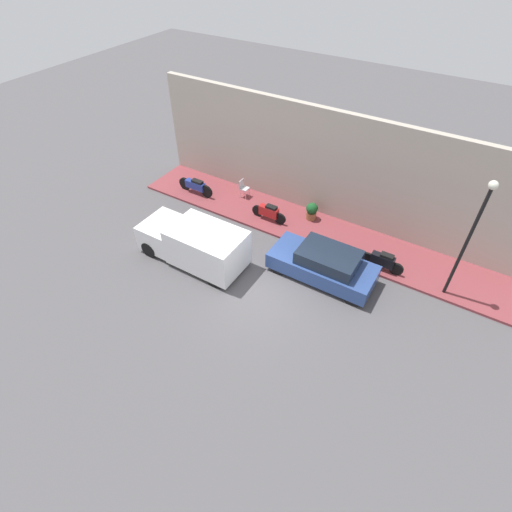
{
  "coord_description": "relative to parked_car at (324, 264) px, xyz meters",
  "views": [
    {
      "loc": [
        -9.06,
        -5.48,
        11.46
      ],
      "look_at": [
        1.14,
        0.79,
        0.6
      ],
      "focal_mm": 28.0,
      "sensor_mm": 36.0,
      "label": 1
    }
  ],
  "objects": [
    {
      "name": "building_facade",
      "position": [
        3.98,
        1.78,
        1.88
      ],
      "size": [
        0.3,
        17.57,
        5.09
      ],
      "color": "#B2A899",
      "rests_on": "ground_plane"
    },
    {
      "name": "potted_plant",
      "position": [
        3.15,
        2.03,
        -0.11
      ],
      "size": [
        0.54,
        0.54,
        0.84
      ],
      "color": "brown",
      "rests_on": "sidewalk"
    },
    {
      "name": "streetlamp",
      "position": [
        1.58,
        -4.4,
        2.49
      ],
      "size": [
        0.3,
        0.3,
        4.93
      ],
      "color": "black",
      "rests_on": "sidewalk"
    },
    {
      "name": "motorcycle_red",
      "position": [
        2.02,
        3.67,
        -0.12
      ],
      "size": [
        0.3,
        1.76,
        0.82
      ],
      "color": "#B21E1E",
      "rests_on": "sidewalk"
    },
    {
      "name": "motorcycle_black",
      "position": [
        1.55,
        -1.89,
        -0.12
      ],
      "size": [
        0.3,
        1.77,
        0.82
      ],
      "color": "black",
      "rests_on": "sidewalk"
    },
    {
      "name": "cafe_chair",
      "position": [
        3.07,
        5.77,
        -0.03
      ],
      "size": [
        0.4,
        0.4,
        0.89
      ],
      "color": "silver",
      "rests_on": "sidewalk"
    },
    {
      "name": "parked_car",
      "position": [
        0.0,
        0.0,
        0.0
      ],
      "size": [
        1.76,
        4.2,
        1.38
      ],
      "color": "#2D4784",
      "rests_on": "ground_plane"
    },
    {
      "name": "motorcycle_blue",
      "position": [
        2.02,
        7.97,
        -0.11
      ],
      "size": [
        0.3,
        2.05,
        0.79
      ],
      "color": "navy",
      "rests_on": "sidewalk"
    },
    {
      "name": "delivery_van",
      "position": [
        -1.86,
        4.98,
        0.24
      ],
      "size": [
        1.92,
        4.6,
        1.76
      ],
      "color": "white",
      "rests_on": "ground_plane"
    },
    {
      "name": "ground_plane",
      "position": [
        -2.06,
        1.78,
        -0.67
      ],
      "size": [
        60.0,
        60.0,
        0.0
      ],
      "primitive_type": "plane",
      "color": "#514F51"
    },
    {
      "name": "sidewalk",
      "position": [
        2.51,
        1.78,
        -0.61
      ],
      "size": [
        2.64,
        17.57,
        0.11
      ],
      "color": "brown",
      "rests_on": "ground_plane"
    }
  ]
}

